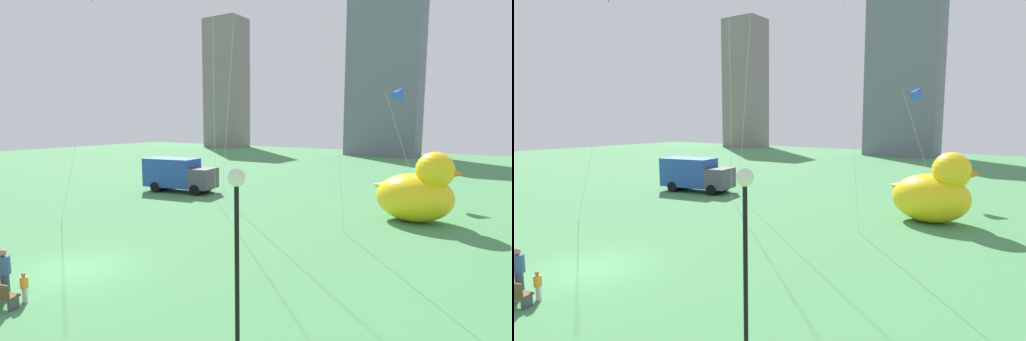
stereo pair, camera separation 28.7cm
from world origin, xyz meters
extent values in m
plane|color=#498A51|center=(0.00, 0.00, 0.00)|extent=(140.00, 140.00, 0.00)
cube|color=#47474C|center=(1.53, -3.16, 0.20)|extent=(0.17, 0.38, 0.39)
cylinder|color=#38476B|center=(0.25, -2.84, 0.42)|extent=(0.19, 0.19, 0.84)
cylinder|color=#38476B|center=(0.46, -2.84, 0.42)|extent=(0.19, 0.19, 0.84)
cylinder|color=#33598C|center=(0.35, -2.84, 1.16)|extent=(0.42, 0.42, 0.63)
sphere|color=#A87C5B|center=(0.35, -2.84, 1.60)|extent=(0.25, 0.25, 0.25)
cylinder|color=silver|center=(1.23, -2.67, 0.25)|extent=(0.12, 0.12, 0.50)
cylinder|color=silver|center=(1.35, -2.67, 0.25)|extent=(0.12, 0.12, 0.50)
cylinder|color=gold|center=(1.29, -2.67, 0.69)|extent=(0.25, 0.25, 0.38)
sphere|color=#A87C5B|center=(1.29, -2.67, 0.95)|extent=(0.15, 0.15, 0.15)
ellipsoid|color=yellow|center=(10.04, 15.69, 1.46)|extent=(4.47, 3.31, 2.92)
sphere|color=yellow|center=(11.11, 15.69, 3.18)|extent=(2.18, 2.18, 2.18)
cone|color=orange|center=(12.09, 15.69, 3.07)|extent=(0.98, 0.98, 0.98)
cone|color=yellow|center=(8.09, 15.69, 1.95)|extent=(1.34, 1.17, 1.40)
cylinder|color=black|center=(9.11, -1.33, 2.26)|extent=(0.12, 0.12, 4.52)
sphere|color=#EAEACC|center=(9.11, -1.33, 4.70)|extent=(0.45, 0.45, 0.45)
cube|color=#264CA5|center=(-9.61, 15.16, 1.65)|extent=(4.82, 3.06, 2.40)
cube|color=#4C4C56|center=(-6.54, 15.71, 1.29)|extent=(2.12, 2.57, 1.68)
cylinder|color=black|center=(-6.74, 15.68, 0.45)|extent=(1.31, 2.52, 0.90)
cylinder|color=black|center=(-10.56, 14.99, 0.45)|extent=(1.31, 2.52, 0.90)
cube|color=gray|center=(-40.00, 63.24, 14.22)|extent=(8.52, 6.45, 28.43)
cube|color=slate|center=(-4.00, 60.62, 13.19)|extent=(11.92, 6.47, 26.39)
cylinder|color=silver|center=(-2.81, 14.59, 9.85)|extent=(2.86, 1.33, 19.70)
cylinder|color=silver|center=(-2.85, 12.66, 10.79)|extent=(2.63, 3.28, 21.59)
cylinder|color=silver|center=(7.15, 9.60, 8.44)|extent=(0.56, 2.82, 16.89)
cylinder|color=silver|center=(-7.58, 5.83, 7.24)|extent=(0.65, 3.52, 14.49)
cylinder|color=silver|center=(7.29, 24.15, 4.21)|extent=(2.66, 1.21, 8.42)
cone|color=blue|center=(6.70, 25.47, 8.42)|extent=(1.71, 1.89, 1.56)
cylinder|color=blue|center=(6.70, 25.47, 7.52)|extent=(0.04, 0.04, 1.60)
camera|label=1|loc=(14.61, -8.97, 6.08)|focal=27.49mm
camera|label=2|loc=(14.85, -8.82, 6.08)|focal=27.49mm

